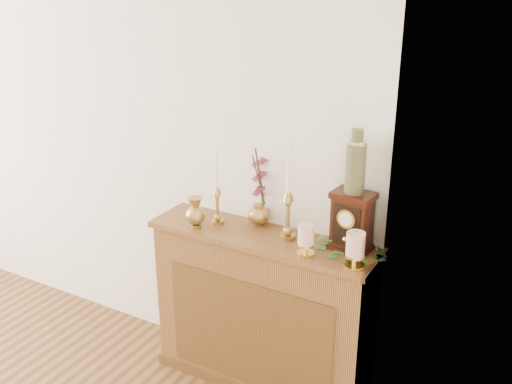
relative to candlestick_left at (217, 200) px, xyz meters
The scene contains 10 objects.
console_shelf 0.69m from the candlestick_left, ahead, with size 1.24×0.34×0.93m.
candlestick_left is the anchor object (origin of this frame).
candlestick_center 0.41m from the candlestick_left, ahead, with size 0.09×0.09×0.51m.
bud_vase 0.14m from the candlestick_left, 123.60° to the right, with size 0.11×0.11×0.17m.
ginger_jar 0.24m from the candlestick_left, 32.52° to the left, with size 0.18×0.19×0.44m.
pillar_candle_left 0.58m from the candlestick_left, 10.42° to the right, with size 0.09×0.09×0.17m.
pillar_candle_right 0.83m from the candlestick_left, ahead, with size 0.10×0.10×0.19m.
ivy_garland 0.74m from the candlestick_left, ahead, with size 0.37×0.18×0.08m.
mantel_clock 0.74m from the candlestick_left, ahead, with size 0.21×0.16×0.30m.
ceramic_vase 0.79m from the candlestick_left, ahead, with size 0.10×0.10×0.31m.
Camera 1 is at (2.75, -0.35, 2.27)m, focal length 42.00 mm.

